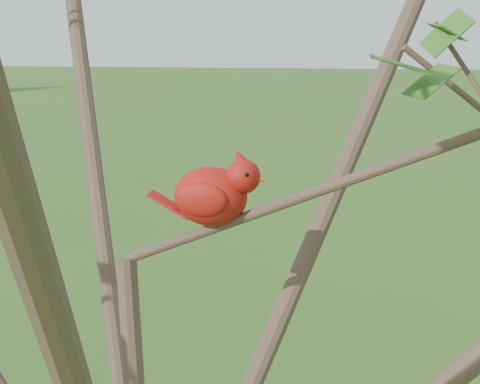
# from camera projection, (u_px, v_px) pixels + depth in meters

# --- Properties ---
(crabapple_tree) EXTENTS (2.35, 2.05, 2.95)m
(crabapple_tree) POSITION_uv_depth(u_px,v_px,m) (148.00, 178.00, 1.10)
(crabapple_tree) COLOR #493327
(crabapple_tree) RESTS_ON ground
(cardinal) EXTENTS (0.21, 0.11, 0.14)m
(cardinal) POSITION_uv_depth(u_px,v_px,m) (215.00, 193.00, 1.21)
(cardinal) COLOR #B11B0F
(cardinal) RESTS_ON ground
(distant_trees) EXTENTS (43.75, 10.02, 3.56)m
(distant_trees) POSITION_uv_depth(u_px,v_px,m) (293.00, 49.00, 24.61)
(distant_trees) COLOR #493327
(distant_trees) RESTS_ON ground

